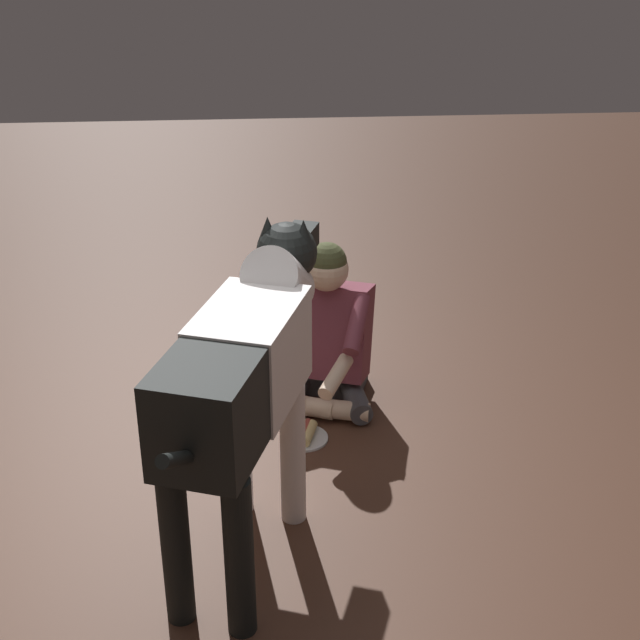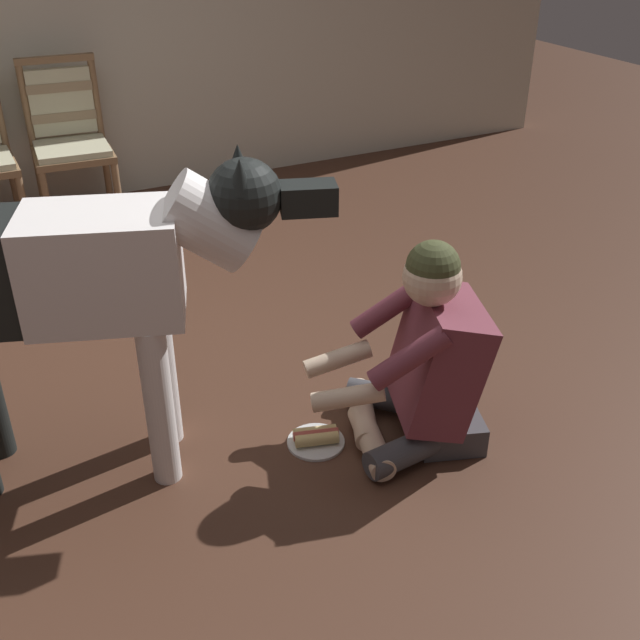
% 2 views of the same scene
% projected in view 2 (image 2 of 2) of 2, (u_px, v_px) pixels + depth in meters
% --- Properties ---
extents(ground_plane, '(13.70, 13.70, 0.00)m').
position_uv_depth(ground_plane, '(182.00, 417.00, 3.11)').
color(ground_plane, '#4B2E20').
extents(dining_chair_right_of_pair, '(0.49, 0.50, 0.98)m').
position_uv_depth(dining_chair_right_of_pair, '(68.00, 134.00, 4.67)').
color(dining_chair_right_of_pair, olive).
rests_on(dining_chair_right_of_pair, ground).
extents(person_sitting_on_floor, '(0.73, 0.60, 0.83)m').
position_uv_depth(person_sitting_on_floor, '(424.00, 362.00, 2.84)').
color(person_sitting_on_floor, '#414146').
rests_on(person_sitting_on_floor, ground).
extents(large_dog, '(1.48, 0.64, 1.17)m').
position_uv_depth(large_dog, '(88.00, 278.00, 2.49)').
color(large_dog, silver).
rests_on(large_dog, ground).
extents(hot_dog_on_plate, '(0.22, 0.22, 0.06)m').
position_uv_depth(hot_dog_on_plate, '(316.00, 438.00, 2.95)').
color(hot_dog_on_plate, silver).
rests_on(hot_dog_on_plate, ground).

